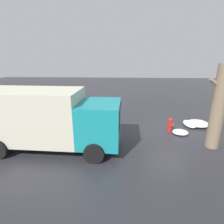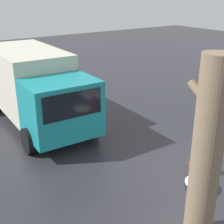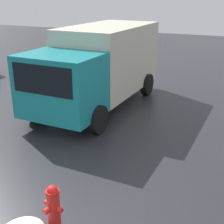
# 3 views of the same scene
# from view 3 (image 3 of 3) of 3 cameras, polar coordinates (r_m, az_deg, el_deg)

# --- Properties ---
(fire_hydrant) EXTENTS (0.35, 0.45, 0.88)m
(fire_hydrant) POSITION_cam_3_polar(r_m,az_deg,el_deg) (6.06, -10.69, -16.49)
(fire_hydrant) COLOR red
(fire_hydrant) RESTS_ON ground_plane
(delivery_truck) EXTENTS (6.68, 2.86, 2.94)m
(delivery_truck) POSITION_cam_3_polar(r_m,az_deg,el_deg) (11.85, -2.25, 8.78)
(delivery_truck) COLOR teal
(delivery_truck) RESTS_ON ground_plane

